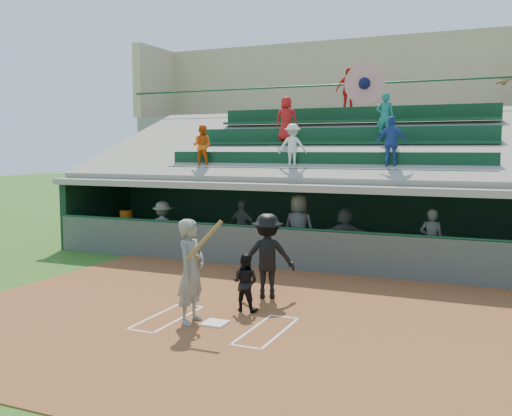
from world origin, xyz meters
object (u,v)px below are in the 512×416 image
at_px(catcher, 245,282).
at_px(white_table, 125,235).
at_px(home_plate, 215,323).
at_px(batter_at_plate, 191,271).
at_px(water_cooler, 126,217).

xyz_separation_m(catcher, white_table, (-6.65, 5.18, -0.17)).
bearing_deg(home_plate, white_table, 136.41).
relative_size(home_plate, white_table, 0.49).
distance_m(catcher, white_table, 8.44).
xyz_separation_m(home_plate, white_table, (-6.50, 6.19, 0.39)).
bearing_deg(catcher, batter_at_plate, 62.51).
relative_size(catcher, water_cooler, 2.80).
xyz_separation_m(batter_at_plate, white_table, (-6.07, 6.28, -0.57)).
bearing_deg(water_cooler, catcher, -38.26).
relative_size(white_table, water_cooler, 2.15).
bearing_deg(home_plate, catcher, 81.38).
bearing_deg(water_cooler, white_table, -100.07).
distance_m(home_plate, batter_at_plate, 1.05).
relative_size(batter_at_plate, white_table, 2.22).
height_order(home_plate, catcher, catcher).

